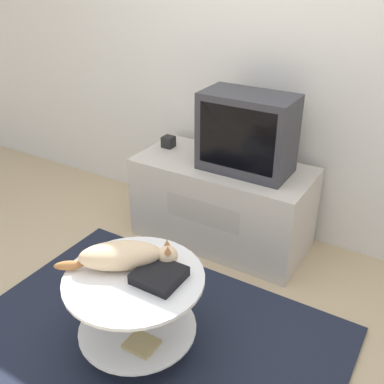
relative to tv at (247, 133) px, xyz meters
The scene contains 9 objects.
ground_plane 1.36m from the tv, 90.85° to the right, with size 12.00×12.00×0.00m, color tan.
wall_back 0.59m from the tv, 92.42° to the left, with size 8.00×0.05×2.60m.
rug 1.35m from the tv, 90.85° to the right, with size 1.95×1.38×0.02m.
tv_stand 0.57m from the tv, behind, with size 1.20×0.56×0.60m.
tv is the anchor object (origin of this frame).
speaker 0.68m from the tv, behind, with size 0.08×0.08×0.08m.
coffee_table 1.25m from the tv, 91.86° to the right, with size 0.68×0.68×0.47m.
dvd_box 1.15m from the tv, 85.66° to the right, with size 0.21×0.20×0.05m.
cat 1.15m from the tv, 95.92° to the right, with size 0.50×0.40×0.14m.
Camera 1 is at (1.10, -1.37, 1.84)m, focal length 42.00 mm.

